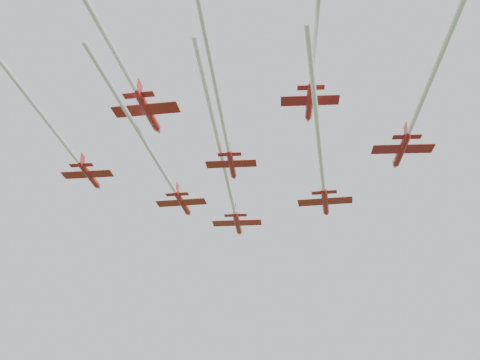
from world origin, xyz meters
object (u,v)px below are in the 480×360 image
at_px(jet_lead, 230,190).
at_px(jet_row2_right, 322,172).
at_px(jet_row4_left, 118,58).
at_px(jet_row3_left, 57,134).
at_px(jet_row3_mid, 225,134).
at_px(jet_row2_left, 165,174).
at_px(jet_row3_right, 424,95).
at_px(jet_row4_right, 315,45).

xyz_separation_m(jet_lead, jet_row2_right, (18.02, -2.44, -1.38)).
relative_size(jet_lead, jet_row4_left, 1.18).
xyz_separation_m(jet_row3_left, jet_row3_mid, (22.30, 9.38, -0.69)).
height_order(jet_lead, jet_row4_left, jet_row4_left).
bearing_deg(jet_row2_left, jet_lead, 53.15).
relative_size(jet_row3_left, jet_row3_right, 0.92).
bearing_deg(jet_row3_mid, jet_lead, 93.91).
relative_size(jet_row2_left, jet_row3_left, 0.97).
bearing_deg(jet_row4_left, jet_row3_left, 135.00).
height_order(jet_row3_left, jet_row3_right, jet_row3_right).
bearing_deg(jet_row2_right, jet_row3_right, -54.13).
height_order(jet_row3_right, jet_row4_right, jet_row4_right).
relative_size(jet_row3_left, jet_row4_right, 1.11).
distance_m(jet_lead, jet_row4_left, 40.16).
bearing_deg(jet_row4_left, jet_row2_right, 53.83).
height_order(jet_row2_left, jet_row3_right, jet_row3_right).
height_order(jet_row2_left, jet_row3_mid, jet_row2_left).
bearing_deg(jet_row4_left, jet_lead, 80.19).
relative_size(jet_row2_right, jet_row4_left, 1.04).
height_order(jet_row3_left, jet_row3_mid, jet_row3_left).
bearing_deg(jet_lead, jet_row4_right, -70.87).
relative_size(jet_lead, jet_row3_right, 1.09).
distance_m(jet_row2_right, jet_row4_left, 39.59).
xyz_separation_m(jet_row2_right, jet_row4_left, (-12.89, -37.39, 1.61)).
bearing_deg(jet_lead, jet_row3_mid, -86.01).
xyz_separation_m(jet_lead, jet_row3_mid, (10.20, -21.35, -2.04)).
bearing_deg(jet_row3_left, jet_row4_left, -47.53).
bearing_deg(jet_row3_right, jet_row4_left, -167.98).
height_order(jet_lead, jet_row2_left, jet_lead).
relative_size(jet_row3_right, jet_row4_right, 1.21).
bearing_deg(jet_lead, jet_row2_right, -29.25).
height_order(jet_row3_mid, jet_row3_right, jet_row3_right).
height_order(jet_row3_left, jet_row4_left, jet_row4_left).
relative_size(jet_row2_right, jet_row4_right, 1.16).
bearing_deg(jet_row4_left, jet_row4_right, 2.50).
xyz_separation_m(jet_row3_left, jet_row4_left, (17.24, -9.11, 1.58)).
bearing_deg(jet_row4_right, jet_row3_mid, 125.60).
relative_size(jet_row3_mid, jet_row4_right, 0.89).
relative_size(jet_lead, jet_row3_mid, 1.49).
height_order(jet_row3_mid, jet_row4_left, jet_row4_left).
bearing_deg(jet_row4_left, jet_row2_left, 93.59).
xyz_separation_m(jet_lead, jet_row4_left, (5.14, -39.83, 0.23)).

